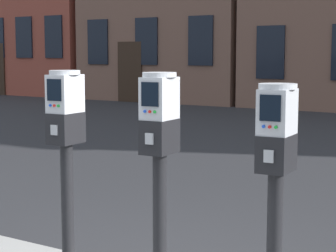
{
  "coord_description": "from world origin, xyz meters",
  "views": [
    {
      "loc": [
        2.39,
        -3.3,
        1.72
      ],
      "look_at": [
        0.31,
        -0.04,
        1.24
      ],
      "focal_mm": 64.49,
      "sensor_mm": 36.0,
      "label": 1
    }
  ],
  "objects": [
    {
      "name": "parking_meter_near_kerb",
      "position": [
        -0.48,
        -0.14,
        1.14
      ],
      "size": [
        0.23,
        0.26,
        1.45
      ],
      "rotation": [
        0.0,
        0.0,
        -1.51
      ],
      "color": "black",
      "rests_on": "sidewalk_slab"
    },
    {
      "name": "parking_meter_end_of_row",
      "position": [
        1.1,
        -0.14,
        1.11
      ],
      "size": [
        0.23,
        0.26,
        1.41
      ],
      "rotation": [
        0.0,
        0.0,
        -1.51
      ],
      "color": "black",
      "rests_on": "sidewalk_slab"
    },
    {
      "name": "parking_meter_twin_adjacent",
      "position": [
        0.31,
        -0.14,
        1.14
      ],
      "size": [
        0.23,
        0.26,
        1.45
      ],
      "rotation": [
        0.0,
        0.0,
        -1.51
      ],
      "color": "black",
      "rests_on": "sidewalk_slab"
    }
  ]
}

